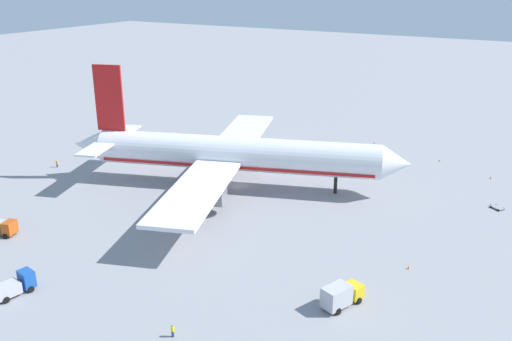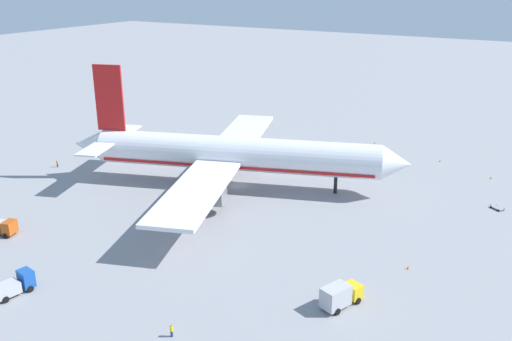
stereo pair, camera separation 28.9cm
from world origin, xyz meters
name	(u,v)px [view 2 (the right image)]	position (x,y,z in m)	size (l,w,h in m)	color
ground_plane	(237,186)	(0.00, 0.00, 0.00)	(600.00, 600.00, 0.00)	gray
airliner	(231,154)	(-1.12, -0.49, 6.83)	(68.44, 67.74, 24.16)	white
service_truck_1	(15,285)	(-4.89, -49.71, 1.36)	(3.36, 5.77, 2.83)	#194CA5
service_truck_2	(340,295)	(34.83, -30.26, 1.69)	(4.44, 6.62, 3.22)	yellow
service_truck_3	(0,227)	(-22.59, -38.94, 1.41)	(5.74, 3.73, 2.64)	#BF4C14
baggage_cart_0	(497,208)	(48.34, 14.31, 0.26)	(2.85, 2.48, 0.40)	gray
ground_worker_0	(57,163)	(-41.49, -10.43, 0.87)	(0.47, 0.47, 1.72)	navy
ground_worker_2	(172,331)	(19.65, -46.54, 0.82)	(0.55, 0.55, 1.63)	navy
traffic_cone_0	(491,178)	(44.87, 30.78, 0.28)	(0.36, 0.36, 0.55)	orange
traffic_cone_1	(236,122)	(-27.15, 43.23, 0.28)	(0.36, 0.36, 0.55)	orange
traffic_cone_2	(375,143)	(14.97, 43.13, 0.28)	(0.36, 0.36, 0.55)	orange
traffic_cone_3	(408,267)	(40.01, -16.08, 0.28)	(0.36, 0.36, 0.55)	orange
traffic_cone_4	(440,160)	(32.81, 37.00, 0.28)	(0.36, 0.36, 0.55)	orange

